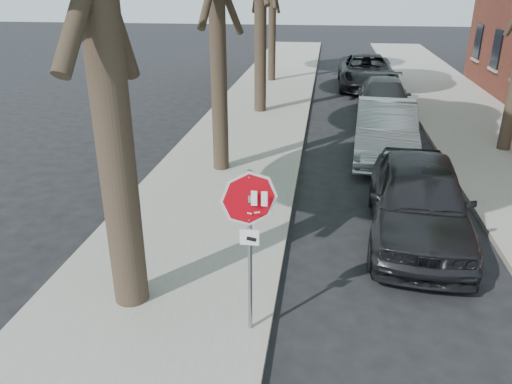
{
  "coord_description": "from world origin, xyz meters",
  "views": [
    {
      "loc": [
        0.26,
        -6.23,
        5.07
      ],
      "look_at": [
        -0.73,
        0.84,
        2.05
      ],
      "focal_mm": 35.0,
      "sensor_mm": 36.0,
      "label": 1
    }
  ],
  "objects_px": {
    "stop_sign": "(250,222)",
    "car_a": "(419,199)",
    "car_b": "(385,130)",
    "car_d": "(366,71)",
    "car_c": "(384,98)"
  },
  "relations": [
    {
      "from": "car_b",
      "to": "car_c",
      "type": "xyz_separation_m",
      "value": [
        0.46,
        5.31,
        -0.12
      ]
    },
    {
      "from": "stop_sign",
      "to": "car_d",
      "type": "height_order",
      "value": "stop_sign"
    },
    {
      "from": "car_c",
      "to": "stop_sign",
      "type": "bearing_deg",
      "value": -100.38
    },
    {
      "from": "stop_sign",
      "to": "car_a",
      "type": "height_order",
      "value": "stop_sign"
    },
    {
      "from": "car_a",
      "to": "car_b",
      "type": "xyz_separation_m",
      "value": [
        -0.17,
        5.34,
        -0.02
      ]
    },
    {
      "from": "stop_sign",
      "to": "car_d",
      "type": "distance_m",
      "value": 20.39
    },
    {
      "from": "stop_sign",
      "to": "car_d",
      "type": "xyz_separation_m",
      "value": [
        2.96,
        20.14,
        -1.12
      ]
    },
    {
      "from": "car_b",
      "to": "car_d",
      "type": "height_order",
      "value": "car_b"
    },
    {
      "from": "stop_sign",
      "to": "car_c",
      "type": "relative_size",
      "value": 0.53
    },
    {
      "from": "car_b",
      "to": "car_c",
      "type": "relative_size",
      "value": 1.02
    },
    {
      "from": "car_b",
      "to": "car_d",
      "type": "xyz_separation_m",
      "value": [
        0.12,
        11.06,
        -0.01
      ]
    },
    {
      "from": "stop_sign",
      "to": "car_c",
      "type": "distance_m",
      "value": 14.82
    },
    {
      "from": "stop_sign",
      "to": "car_b",
      "type": "height_order",
      "value": "stop_sign"
    },
    {
      "from": "stop_sign",
      "to": "car_c",
      "type": "xyz_separation_m",
      "value": [
        3.3,
        14.39,
        -1.23
      ]
    },
    {
      "from": "car_a",
      "to": "car_b",
      "type": "bearing_deg",
      "value": 96.31
    }
  ]
}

